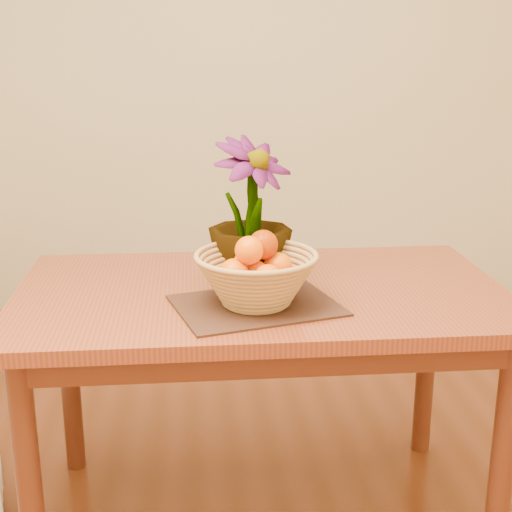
{
  "coord_description": "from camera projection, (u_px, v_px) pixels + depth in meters",
  "views": [
    {
      "loc": [
        -0.19,
        -1.63,
        1.41
      ],
      "look_at": [
        -0.03,
        0.17,
        0.88
      ],
      "focal_mm": 50.0,
      "sensor_mm": 36.0,
      "label": 1
    }
  ],
  "objects": [
    {
      "name": "placemat",
      "position": [
        256.0,
        305.0,
        1.9
      ],
      "size": [
        0.49,
        0.41,
        0.01
      ],
      "primitive_type": "cube",
      "rotation": [
        0.0,
        0.0,
        0.27
      ],
      "color": "#3B1E15",
      "rests_on": "table"
    },
    {
      "name": "wall_back",
      "position": [
        225.0,
        61.0,
        3.74
      ],
      "size": [
        4.0,
        0.02,
        2.7
      ],
      "primitive_type": "cube",
      "color": "#FFEFC2",
      "rests_on": "floor"
    },
    {
      "name": "potted_plant",
      "position": [
        250.0,
        214.0,
        2.0
      ],
      "size": [
        0.34,
        0.34,
        0.43
      ],
      "primitive_type": "imported",
      "rotation": [
        0.0,
        0.0,
        0.7
      ],
      "color": "#144012",
      "rests_on": "table"
    },
    {
      "name": "table",
      "position": [
        261.0,
        317.0,
        2.07
      ],
      "size": [
        1.4,
        0.8,
        0.75
      ],
      "color": "maroon",
      "rests_on": "floor"
    },
    {
      "name": "orange_pile",
      "position": [
        257.0,
        261.0,
        1.87
      ],
      "size": [
        0.2,
        0.19,
        0.14
      ],
      "rotation": [
        0.0,
        0.0,
        -0.23
      ],
      "color": "#FD6404",
      "rests_on": "wicker_basket"
    },
    {
      "name": "wicker_basket",
      "position": [
        256.0,
        281.0,
        1.88
      ],
      "size": [
        0.33,
        0.33,
        0.13
      ],
      "color": "tan",
      "rests_on": "placemat"
    }
  ]
}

